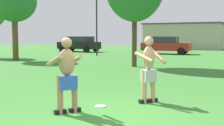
{
  "coord_description": "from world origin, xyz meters",
  "views": [
    {
      "loc": [
        2.64,
        -5.29,
        1.65
      ],
      "look_at": [
        -0.34,
        0.95,
        1.03
      ],
      "focal_mm": 48.3,
      "sensor_mm": 36.0,
      "label": 1
    }
  ],
  "objects_px": {
    "car_black_far_end": "(79,44)",
    "frisbee": "(100,106)",
    "player_in_blue": "(67,74)",
    "player_near": "(149,68)",
    "lamp_post": "(97,14)",
    "car_red_mid_lot": "(166,45)",
    "tree_right_field": "(14,2)"
  },
  "relations": [
    {
      "from": "car_black_far_end",
      "to": "frisbee",
      "type": "bearing_deg",
      "value": -57.16
    },
    {
      "from": "frisbee",
      "to": "player_in_blue",
      "type": "bearing_deg",
      "value": -115.91
    },
    {
      "from": "player_near",
      "to": "lamp_post",
      "type": "relative_size",
      "value": 0.29
    },
    {
      "from": "car_red_mid_lot",
      "to": "lamp_post",
      "type": "bearing_deg",
      "value": -134.7
    },
    {
      "from": "frisbee",
      "to": "lamp_post",
      "type": "height_order",
      "value": "lamp_post"
    },
    {
      "from": "frisbee",
      "to": "tree_right_field",
      "type": "distance_m",
      "value": 15.15
    },
    {
      "from": "player_near",
      "to": "frisbee",
      "type": "bearing_deg",
      "value": -133.35
    },
    {
      "from": "lamp_post",
      "to": "tree_right_field",
      "type": "distance_m",
      "value": 7.18
    },
    {
      "from": "player_near",
      "to": "car_red_mid_lot",
      "type": "relative_size",
      "value": 0.38
    },
    {
      "from": "player_in_blue",
      "to": "lamp_post",
      "type": "bearing_deg",
      "value": 116.47
    },
    {
      "from": "player_in_blue",
      "to": "car_black_far_end",
      "type": "height_order",
      "value": "player_in_blue"
    },
    {
      "from": "tree_right_field",
      "to": "car_black_far_end",
      "type": "bearing_deg",
      "value": 99.72
    },
    {
      "from": "player_in_blue",
      "to": "lamp_post",
      "type": "height_order",
      "value": "lamp_post"
    },
    {
      "from": "car_red_mid_lot",
      "to": "tree_right_field",
      "type": "relative_size",
      "value": 0.82
    },
    {
      "from": "player_near",
      "to": "tree_right_field",
      "type": "xyz_separation_m",
      "value": [
        -12.18,
        8.39,
        3.04
      ]
    },
    {
      "from": "lamp_post",
      "to": "tree_right_field",
      "type": "bearing_deg",
      "value": -111.01
    },
    {
      "from": "player_near",
      "to": "player_in_blue",
      "type": "bearing_deg",
      "value": -126.18
    },
    {
      "from": "frisbee",
      "to": "lamp_post",
      "type": "bearing_deg",
      "value": 118.67
    },
    {
      "from": "player_near",
      "to": "car_red_mid_lot",
      "type": "distance_m",
      "value": 20.34
    },
    {
      "from": "frisbee",
      "to": "car_red_mid_lot",
      "type": "xyz_separation_m",
      "value": [
        -4.16,
        20.63,
        0.81
      ]
    },
    {
      "from": "car_black_far_end",
      "to": "tree_right_field",
      "type": "relative_size",
      "value": 0.82
    },
    {
      "from": "player_near",
      "to": "car_black_far_end",
      "type": "distance_m",
      "value": 24.13
    },
    {
      "from": "lamp_post",
      "to": "tree_right_field",
      "type": "height_order",
      "value": "lamp_post"
    },
    {
      "from": "frisbee",
      "to": "lamp_post",
      "type": "relative_size",
      "value": 0.05
    },
    {
      "from": "frisbee",
      "to": "car_black_far_end",
      "type": "bearing_deg",
      "value": 122.84
    },
    {
      "from": "frisbee",
      "to": "car_red_mid_lot",
      "type": "relative_size",
      "value": 0.06
    },
    {
      "from": "player_in_blue",
      "to": "car_red_mid_lot",
      "type": "relative_size",
      "value": 0.37
    },
    {
      "from": "player_in_blue",
      "to": "frisbee",
      "type": "height_order",
      "value": "player_in_blue"
    },
    {
      "from": "tree_right_field",
      "to": "player_near",
      "type": "bearing_deg",
      "value": -34.56
    },
    {
      "from": "car_red_mid_lot",
      "to": "tree_right_field",
      "type": "xyz_separation_m",
      "value": [
        -7.16,
        -11.32,
        3.07
      ]
    },
    {
      "from": "lamp_post",
      "to": "car_black_far_end",
      "type": "bearing_deg",
      "value": 134.88
    },
    {
      "from": "car_black_far_end",
      "to": "player_in_blue",
      "type": "bearing_deg",
      "value": -58.9
    }
  ]
}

